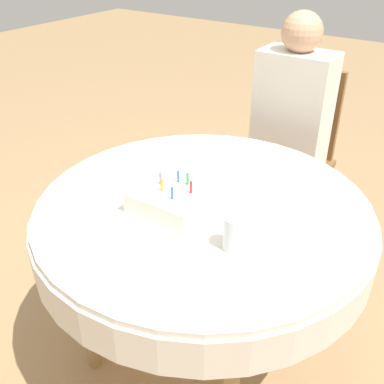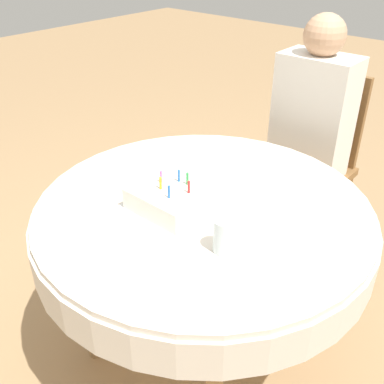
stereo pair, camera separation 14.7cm
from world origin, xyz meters
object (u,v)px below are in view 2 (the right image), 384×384
at_px(person, 309,126).
at_px(birthday_cake, 174,197).
at_px(chair, 312,160).
at_px(drinking_glass, 224,235).

xyz_separation_m(person, birthday_cake, (0.00, -0.90, 0.04)).
relative_size(chair, person, 0.77).
distance_m(birthday_cake, drinking_glass, 0.27).
height_order(chair, drinking_glass, chair).
bearing_deg(birthday_cake, drinking_glass, -15.63).
bearing_deg(chair, birthday_cake, -90.65).
distance_m(chair, person, 0.23).
distance_m(person, drinking_glass, 1.01).
bearing_deg(birthday_cake, chair, 90.13).
bearing_deg(person, drinking_glass, -75.72).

